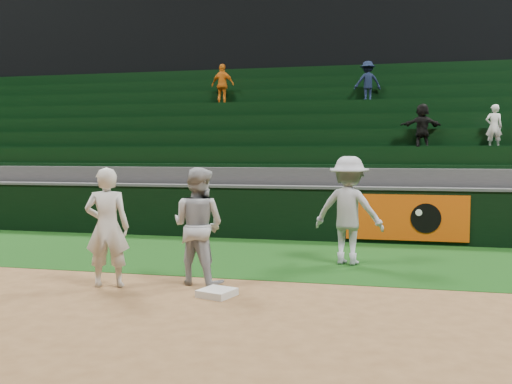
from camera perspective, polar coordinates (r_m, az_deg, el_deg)
ground at (r=8.40m, az=-5.37°, el=-9.93°), size 70.00×70.00×0.00m
foul_grass at (r=11.23m, az=-0.49°, el=-6.35°), size 36.00×4.20×0.01m
upper_deck at (r=25.63m, az=7.30°, el=12.90°), size 40.00×12.00×12.00m
first_base at (r=8.14m, az=-3.93°, el=-10.01°), size 0.55×0.55×0.10m
first_baseman at (r=8.82m, az=-14.66°, el=-3.44°), size 0.75×0.59×1.80m
baserunner at (r=8.78m, az=-5.81°, el=-3.38°), size 1.01×0.87×1.79m
base_coach at (r=10.35m, az=9.25°, el=-1.83°), size 1.37×0.96×1.94m
field_wall at (r=13.26m, az=1.85°, el=-2.01°), size 36.00×0.45×1.25m
stadium_seating at (r=16.91m, az=4.26°, el=2.90°), size 36.00×5.95×4.85m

